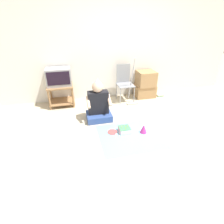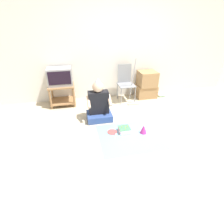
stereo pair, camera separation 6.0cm
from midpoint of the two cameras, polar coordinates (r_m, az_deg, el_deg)
ground_plane at (r=3.34m, az=11.20°, el=-7.77°), size 16.00×16.00×0.00m
wall_back at (r=4.66m, az=2.79°, el=20.20°), size 6.40×0.06×2.55m
tv_stand at (r=4.49m, az=-15.55°, el=6.04°), size 0.60×0.51×0.52m
tv at (r=4.38m, az=-16.25°, el=11.11°), size 0.56×0.40×0.41m
folding_chair at (r=4.55m, az=4.78°, el=10.12°), size 0.41×0.42×0.92m
cardboard_box_stack at (r=4.85m, az=11.59°, el=8.76°), size 0.53×0.44×0.71m
dust_mop at (r=4.42m, az=7.25°, el=6.83°), size 0.28×0.38×1.15m
book_pile at (r=5.10m, az=16.17°, el=5.16°), size 0.19×0.13×0.05m
person_seated at (r=3.68m, az=-3.88°, el=2.28°), size 0.52×0.43×0.91m
party_cloth at (r=3.29m, az=6.31°, el=-8.00°), size 1.14×0.99×0.01m
birthday_cake at (r=3.37m, az=4.57°, el=-5.77°), size 0.21×0.21×0.15m
party_hat_blue at (r=3.37m, az=10.76°, el=-5.44°), size 0.14×0.14×0.17m
paper_plate at (r=3.38m, az=0.57°, el=-6.51°), size 0.18×0.18×0.01m
plastic_spoon_near at (r=3.34m, az=2.83°, el=-7.02°), size 0.05×0.14×0.01m
plastic_spoon_far at (r=3.30m, az=1.74°, el=-7.49°), size 0.06×0.14×0.01m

